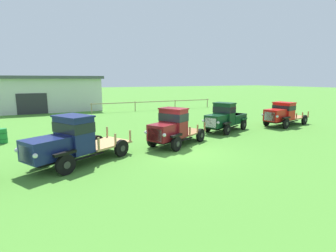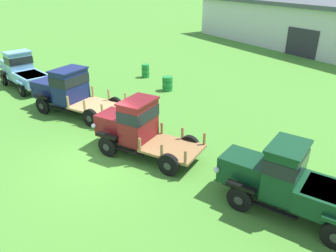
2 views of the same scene
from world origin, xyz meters
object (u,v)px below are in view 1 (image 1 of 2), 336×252
Objects in this scene: oil_drum_beside_row at (59,132)px; oil_drum_near_fence at (3,136)px; farm_shed at (2,94)px; vintage_truck_second_in_line at (70,140)px; vintage_truck_midrow_center at (172,127)px; vintage_truck_back_of_row at (282,114)px; vintage_truck_far_side at (225,117)px.

oil_drum_near_fence reaches higher than oil_drum_beside_row.
farm_shed reaches higher than vintage_truck_second_in_line.
farm_shed reaches higher than vintage_truck_midrow_center.
vintage_truck_second_in_line reaches higher than vintage_truck_back_of_row.
vintage_truck_far_side is 15.43m from oil_drum_near_fence.
vintage_truck_far_side reaches higher than oil_drum_beside_row.
oil_drum_near_fence is (-20.98, 3.13, -0.62)m from vintage_truck_back_of_row.
vintage_truck_far_side reaches higher than vintage_truck_back_of_row.
vintage_truck_midrow_center is 7.98m from oil_drum_beside_row.
vintage_truck_midrow_center reaches higher than vintage_truck_far_side.
farm_shed reaches higher than vintage_truck_far_side.
vintage_truck_far_side is at bearing 16.81° from vintage_truck_second_in_line.
vintage_truck_second_in_line is 1.02× the size of vintage_truck_back_of_row.
vintage_truck_back_of_row is at bearing 10.63° from vintage_truck_second_in_line.
farm_shed is 19.55m from oil_drum_near_fence.
oil_drum_beside_row is (-17.66, 2.97, -0.64)m from vintage_truck_back_of_row.
vintage_truck_midrow_center is 11.76m from vintage_truck_back_of_row.
farm_shed is 4.26× the size of vintage_truck_second_in_line.
oil_drum_beside_row is 3.32m from oil_drum_near_fence.
vintage_truck_second_in_line is at bearing -169.37° from vintage_truck_back_of_row.
vintage_truck_second_in_line is 5.88× the size of oil_drum_near_fence.
oil_drum_beside_row is at bearing -2.60° from oil_drum_near_fence.
oil_drum_near_fence is (-3.52, 6.40, -0.73)m from vintage_truck_second_in_line.
vintage_truck_midrow_center is 1.01× the size of vintage_truck_far_side.
vintage_truck_second_in_line is at bearing -163.19° from vintage_truck_far_side.
farm_shed is 25.03× the size of oil_drum_near_fence.
vintage_truck_second_in_line is at bearing -61.19° from oil_drum_near_fence.
oil_drum_beside_row is at bearing -74.33° from farm_shed.
vintage_truck_far_side is (5.73, 2.35, -0.07)m from vintage_truck_midrow_center.
vintage_truck_back_of_row is 5.77× the size of oil_drum_near_fence.
vintage_truck_second_in_line is 1.17× the size of vintage_truck_midrow_center.
vintage_truck_back_of_row is (5.83, -0.24, 0.00)m from vintage_truck_far_side.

